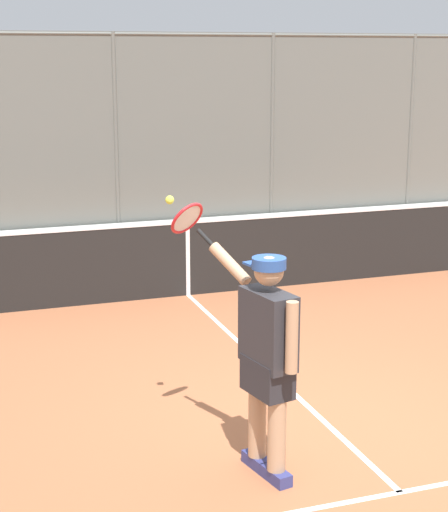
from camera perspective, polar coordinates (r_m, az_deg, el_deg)
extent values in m
plane|color=#A8603D|center=(6.91, 7.45, -11.67)|extent=(60.00, 60.00, 0.00)
cube|color=white|center=(6.11, 11.88, -15.42)|extent=(6.23, 0.05, 0.01)
cube|color=white|center=(8.19, 2.69, -7.40)|extent=(0.05, 5.11, 0.01)
cylinder|color=slate|center=(16.18, 12.55, 8.71)|extent=(0.07, 0.07, 3.27)
cylinder|color=slate|center=(14.92, 3.28, 8.62)|extent=(0.07, 0.07, 3.27)
cylinder|color=slate|center=(14.11, -7.36, 8.24)|extent=(0.07, 0.07, 3.27)
cylinder|color=slate|center=(14.05, -7.56, 14.73)|extent=(16.70, 0.05, 0.05)
cube|color=slate|center=(14.11, -7.36, 8.24)|extent=(16.70, 0.02, 3.27)
cube|color=#387A3D|center=(14.74, -7.88, 8.28)|extent=(19.70, 0.90, 3.18)
cube|color=silver|center=(14.16, -7.02, 1.88)|extent=(17.70, 0.18, 0.15)
cube|color=black|center=(10.36, -2.49, -0.25)|extent=(10.16, 0.02, 0.91)
cube|color=white|center=(10.26, -2.52, 2.36)|extent=(10.16, 0.04, 0.05)
cube|color=white|center=(10.36, -2.49, -0.25)|extent=(0.05, 0.04, 0.91)
cube|color=navy|center=(6.12, 3.55, -14.65)|extent=(0.16, 0.28, 0.09)
cylinder|color=tan|center=(5.93, 3.61, -11.12)|extent=(0.13, 0.13, 0.74)
cube|color=navy|center=(6.30, 2.25, -13.73)|extent=(0.16, 0.28, 0.09)
cylinder|color=tan|center=(6.12, 2.28, -10.29)|extent=(0.13, 0.13, 0.74)
cube|color=#28282D|center=(5.91, 2.97, -8.14)|extent=(0.29, 0.42, 0.26)
cube|color=#2D2D33|center=(5.79, 3.01, -4.95)|extent=(0.30, 0.49, 0.53)
cylinder|color=tan|center=(5.57, 4.62, -5.54)|extent=(0.08, 0.08, 0.49)
cylinder|color=tan|center=(6.01, 0.41, -0.54)|extent=(0.25, 0.36, 0.28)
sphere|color=tan|center=(5.68, 3.07, -1.04)|extent=(0.20, 0.20, 0.20)
cylinder|color=#284C93|center=(5.66, 3.07, -0.49)|extent=(0.28, 0.28, 0.08)
cube|color=#284C93|center=(5.76, 2.45, -0.55)|extent=(0.21, 0.21, 0.02)
cylinder|color=black|center=(6.13, -1.25, 1.22)|extent=(0.11, 0.16, 0.13)
torus|color=red|center=(6.23, -2.53, 2.57)|extent=(0.35, 0.30, 0.26)
cylinder|color=silver|center=(6.23, -2.53, 2.57)|extent=(0.29, 0.24, 0.21)
sphere|color=#D6E042|center=(6.33, -3.71, 3.82)|extent=(0.07, 0.07, 0.07)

